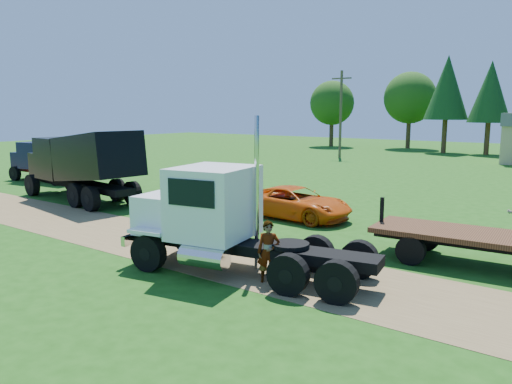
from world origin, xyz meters
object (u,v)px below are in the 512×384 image
Objects in this scene: white_semi_tractor at (216,218)px; spectator_a at (269,252)px; flatbed_trailer at (496,243)px; orange_pickup at (296,203)px; black_dump_truck at (82,162)px; navy_truck at (44,161)px.

spectator_a is at bearing -10.98° from white_semi_tractor.
flatbed_trailer is 4.26× the size of spectator_a.
black_dump_truck is at bearing 106.95° from orange_pickup.
white_semi_tractor reaches higher than orange_pickup.
black_dump_truck reaches higher than flatbed_trailer.
white_semi_tractor is 0.87× the size of black_dump_truck.
navy_truck is 0.84× the size of flatbed_trailer.
orange_pickup is (11.74, 3.16, -1.44)m from black_dump_truck.
flatbed_trailer is at bearing 7.92° from black_dump_truck.
navy_truck reaches higher than orange_pickup.
black_dump_truck is 1.43× the size of navy_truck.
orange_pickup is at bearing 82.82° from spectator_a.
navy_truck is 25.94m from spectator_a.
white_semi_tractor is 24.02m from navy_truck.
navy_truck reaches higher than spectator_a.
black_dump_truck reaches higher than navy_truck.
navy_truck is (-22.75, 7.71, -0.23)m from white_semi_tractor.
flatbed_trailer is (20.74, 0.58, -1.34)m from black_dump_truck.
white_semi_tractor is 14.50m from black_dump_truck.
navy_truck is 20.78m from orange_pickup.
spectator_a is (24.76, -7.73, -0.50)m from navy_truck.
black_dump_truck is at bearing 129.29° from spectator_a.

